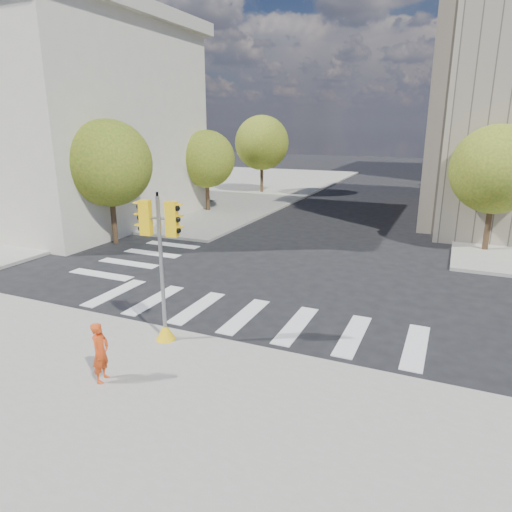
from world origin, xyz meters
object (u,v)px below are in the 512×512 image
Objects in this scene: lamp_near at (503,154)px; photographer at (100,352)px; traffic_signal at (162,281)px; planter_wall at (43,231)px; lamp_far at (490,144)px.

photographer is at bearing -114.11° from lamp_near.
photographer is at bearing -102.91° from traffic_signal.
lamp_near reaches higher than planter_wall.
lamp_near is 25.70m from planter_wall.
lamp_near is at bearing -36.29° from photographer.
lamp_far reaches higher than planter_wall.
traffic_signal reaches higher than photographer.
lamp_far is 34.12m from traffic_signal.
traffic_signal is 0.71× the size of planter_wall.
lamp_near is 1.91× the size of traffic_signal.
traffic_signal is (-9.34, -18.71, -2.64)m from lamp_near.
lamp_near is at bearing -90.00° from lamp_far.
lamp_far reaches higher than traffic_signal.
planter_wall is at bearing 139.71° from traffic_signal.
lamp_far is at bearing 42.12° from planter_wall.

